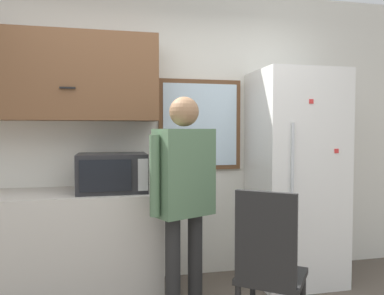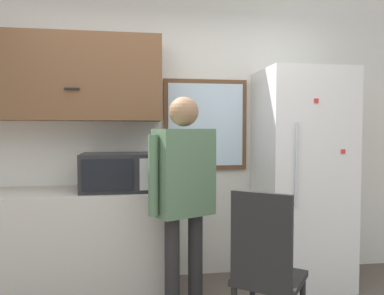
% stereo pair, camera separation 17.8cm
% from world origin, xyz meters
% --- Properties ---
extents(back_wall, '(6.00, 0.06, 2.70)m').
position_xyz_m(back_wall, '(0.00, 1.75, 1.35)').
color(back_wall, silver).
rests_on(back_wall, ground_plane).
extents(counter, '(2.22, 0.64, 0.89)m').
position_xyz_m(counter, '(-1.09, 1.40, 0.44)').
color(counter, '#BCB7AD').
rests_on(counter, ground_plane).
extents(upper_cabinets, '(2.22, 0.38, 0.72)m').
position_xyz_m(upper_cabinets, '(-1.09, 1.54, 1.82)').
color(upper_cabinets, brown).
extents(microwave, '(0.55, 0.42, 0.31)m').
position_xyz_m(microwave, '(-0.37, 1.36, 1.04)').
color(microwave, '#232326').
rests_on(microwave, counter).
extents(person, '(0.53, 0.37, 1.63)m').
position_xyz_m(person, '(0.14, 0.92, 0.99)').
color(person, black).
rests_on(person, ground_plane).
extents(refrigerator, '(0.75, 0.67, 1.92)m').
position_xyz_m(refrigerator, '(1.27, 1.39, 0.96)').
color(refrigerator, white).
rests_on(refrigerator, ground_plane).
extents(chair, '(0.58, 0.58, 1.01)m').
position_xyz_m(chair, '(0.60, 0.45, 0.54)').
color(chair, black).
rests_on(chair, ground_plane).
extents(window, '(0.79, 0.05, 0.85)m').
position_xyz_m(window, '(0.45, 1.71, 1.44)').
color(window, brown).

